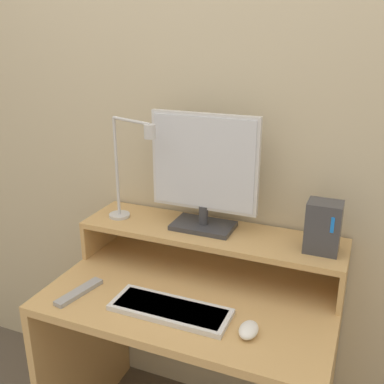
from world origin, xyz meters
The scene contains 9 objects.
wall_back centered at (0.00, 0.66, 1.25)m, with size 6.00×0.05×2.50m.
desk centered at (0.00, 0.31, 0.52)m, with size 1.01×0.63×0.75m.
monitor_shelf centered at (0.00, 0.49, 0.89)m, with size 1.01×0.26×0.16m.
monitor centered at (-0.03, 0.51, 1.14)m, with size 0.41×0.15×0.44m.
desk_lamp centered at (-0.32, 0.45, 1.14)m, with size 0.25×0.13×0.41m.
router_dock centered at (0.41, 0.48, 1.01)m, with size 0.12×0.09×0.18m.
keyboard centered at (-0.02, 0.17, 0.76)m, with size 0.40×0.15×0.02m.
mouse centered at (0.25, 0.16, 0.77)m, with size 0.06×0.09×0.04m.
remote_control centered at (-0.36, 0.14, 0.76)m, with size 0.08×0.20×0.02m.
Camera 1 is at (0.53, -0.97, 1.63)m, focal length 42.00 mm.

